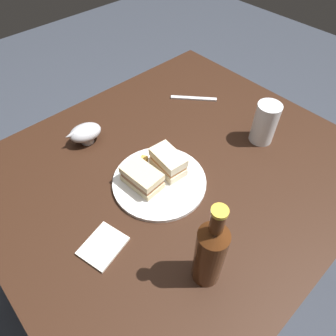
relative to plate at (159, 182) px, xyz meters
name	(u,v)px	position (x,y,z in m)	size (l,w,h in m)	color
ground_plane	(173,266)	(0.08, 0.01, -0.77)	(6.00, 6.00, 0.00)	#333842
dining_table	(174,228)	(0.08, 0.01, -0.39)	(1.13, 0.99, 0.77)	black
plate	(159,182)	(0.00, 0.00, 0.00)	(0.28, 0.28, 0.01)	white
sandwich_half_left	(168,162)	(0.05, 0.02, 0.04)	(0.07, 0.12, 0.07)	beige
sandwich_half_right	(142,177)	(-0.05, 0.02, 0.03)	(0.08, 0.12, 0.06)	beige
potato_wedge_front	(142,163)	(0.00, 0.08, 0.02)	(0.05, 0.02, 0.02)	gold
potato_wedge_middle	(166,157)	(0.07, 0.05, 0.02)	(0.04, 0.02, 0.02)	#B77F33
potato_wedge_back	(148,174)	(-0.01, 0.03, 0.02)	(0.05, 0.02, 0.02)	#B77F33
pint_glass	(264,125)	(0.38, -0.09, 0.06)	(0.08, 0.08, 0.14)	white
gravy_boat	(85,133)	(-0.06, 0.30, 0.03)	(0.13, 0.09, 0.07)	#B7B7BC
cider_bottle	(210,253)	(-0.10, -0.29, 0.11)	(0.07, 0.07, 0.28)	#47230F
napkin	(103,246)	(-0.25, -0.06, 0.00)	(0.11, 0.09, 0.01)	silver
fork	(194,98)	(0.38, 0.22, 0.00)	(0.18, 0.02, 0.01)	silver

